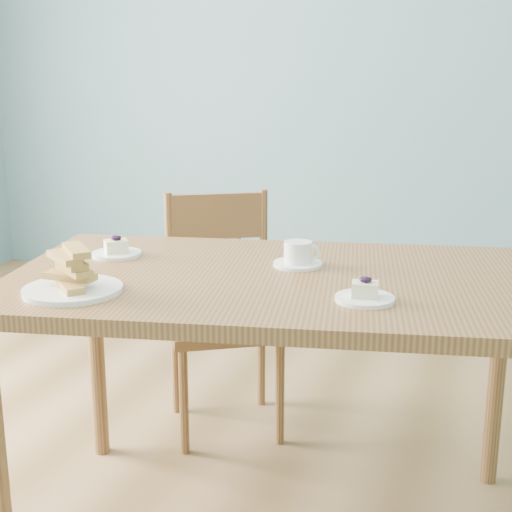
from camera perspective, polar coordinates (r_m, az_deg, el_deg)
room at (r=1.77m, az=-8.55°, el=16.28°), size 5.01×5.01×2.71m
dining_table at (r=1.91m, az=1.78°, el=-3.73°), size 1.57×1.10×0.77m
dining_chair at (r=2.62m, az=-2.67°, el=-4.44°), size 0.53×0.53×0.87m
cheesecake_plate_near at (r=1.69m, az=8.70°, el=-3.08°), size 0.14×0.14×0.06m
cheesecake_plate_far at (r=2.13m, az=-11.11°, el=0.42°), size 0.15×0.15×0.06m
coffee_cup at (r=1.98m, az=3.41°, el=0.04°), size 0.14×0.14×0.07m
biscotti_plate at (r=1.79m, az=-14.51°, el=-1.72°), size 0.24×0.24×0.11m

